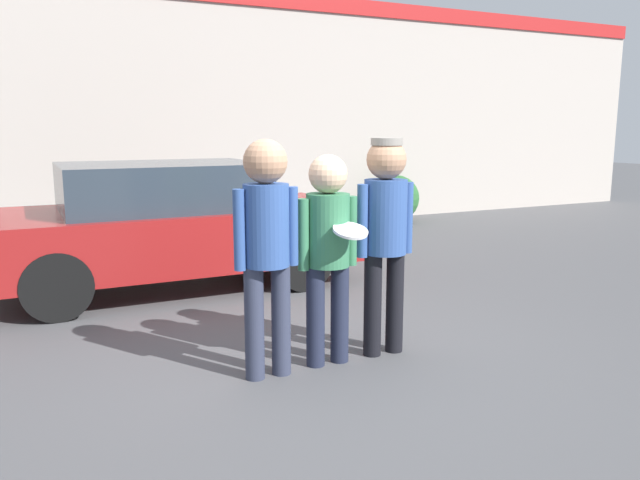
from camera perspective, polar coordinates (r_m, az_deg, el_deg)
ground_plane at (r=5.41m, az=-1.43°, el=-10.47°), size 56.00×56.00×0.00m
storefront_building at (r=11.67m, az=-15.94°, el=11.47°), size 24.00×0.22×4.42m
person_left at (r=4.70m, az=-4.92°, el=0.37°), size 0.51×0.34×1.83m
person_middle_with_frisbee at (r=4.96m, az=0.74°, el=-0.11°), size 0.52×0.56×1.71m
person_right at (r=5.21m, az=5.99°, el=1.44°), size 0.53×0.36×1.83m
parked_car_near at (r=7.71m, az=-13.67°, el=1.41°), size 4.35×1.96×1.50m
shrub at (r=12.96m, az=6.96°, el=3.80°), size 0.95×0.95×0.95m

